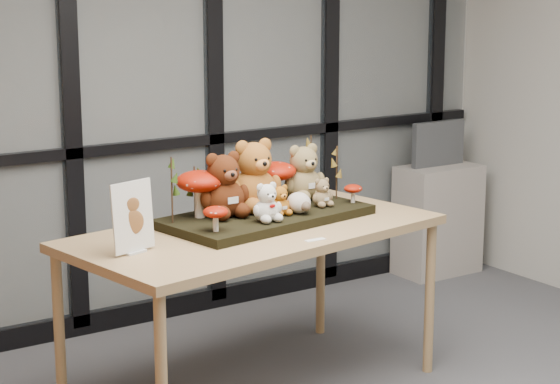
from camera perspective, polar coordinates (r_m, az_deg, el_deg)
room_shell at (r=3.73m, az=9.34°, el=6.92°), size 5.00×5.00×5.00m
glass_partition at (r=5.81m, az=-7.62°, el=6.18°), size 4.90×0.06×2.78m
display_table at (r=4.82m, az=-1.45°, el=-2.78°), size 1.89×1.15×0.83m
diorama_tray at (r=4.93m, az=-0.80°, el=-1.39°), size 1.09×0.66×0.04m
bear_pooh_yellow at (r=4.95m, az=-1.49°, el=1.20°), size 0.33×0.31×0.38m
bear_brown_medium at (r=4.81m, az=-3.22°, el=0.62°), size 0.29×0.27×0.34m
bear_tan_back at (r=5.17m, az=1.32°, el=1.29°), size 0.27×0.25×0.32m
bear_small_yellow at (r=4.84m, az=-0.01°, el=-0.38°), size 0.14×0.13×0.16m
bear_white_bow at (r=4.72m, az=-0.76°, el=-0.45°), size 0.17×0.16×0.20m
bear_beige_small at (r=5.04m, az=2.37°, el=0.07°), size 0.14×0.13×0.16m
plush_cream_hedgehog at (r=4.89m, az=1.06°, el=-0.55°), size 0.10×0.09×0.11m
mushroom_back_left at (r=4.81m, az=-4.55°, el=0.02°), size 0.22×0.22×0.25m
mushroom_back_right at (r=5.11m, az=-0.24°, el=0.67°), size 0.21×0.21×0.23m
mushroom_front_left at (r=4.55m, az=-3.64°, el=-1.44°), size 0.11×0.11×0.13m
mushroom_front_right at (r=5.13m, az=4.13°, el=-0.03°), size 0.09×0.09×0.10m
sprig_green_far_left at (r=4.71m, az=-6.10°, el=0.11°), size 0.05×0.05×0.31m
sprig_green_mid_left at (r=4.86m, az=-4.83°, el=0.08°), size 0.05×0.05×0.24m
sprig_dry_far_right at (r=5.24m, az=1.74°, el=1.47°), size 0.05×0.05×0.32m
sprig_dry_mid_right at (r=5.19m, az=3.21°, el=1.10°), size 0.05×0.05×0.28m
sprig_green_centre at (r=4.98m, az=-3.27°, el=0.43°), size 0.05×0.05×0.24m
sign_holder at (r=4.38m, az=-8.27°, el=-1.56°), size 0.22×0.09×0.31m
label_card at (r=4.58m, az=1.99°, el=-2.71°), size 0.10×0.03×0.00m
cabinet at (r=6.99m, az=8.87°, el=-1.55°), size 0.56×0.33×0.74m
monitor at (r=6.90m, az=8.90°, el=2.71°), size 0.43×0.04×0.30m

